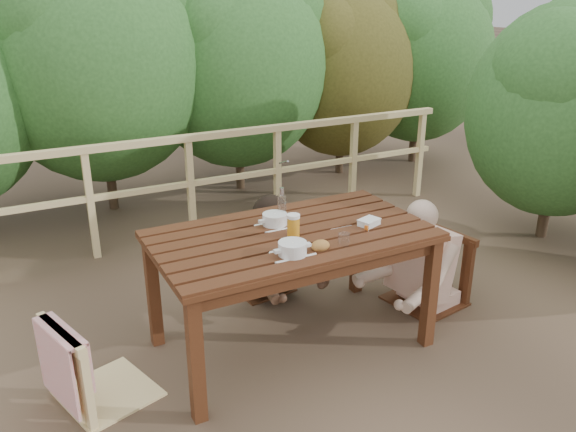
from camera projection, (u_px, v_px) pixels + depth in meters
name	position (u px, v px, depth m)	size (l,w,h in m)	color
ground	(291.00, 343.00, 3.88)	(60.00, 60.00, 0.00)	brown
table	(292.00, 291.00, 3.73)	(1.72, 0.97, 0.80)	#3B1E0F
chair_left	(98.00, 319.00, 3.20)	(0.50, 0.50, 1.01)	#D8BC7D
chair_far	(261.00, 240.00, 4.44)	(0.42, 0.42, 0.84)	#3B1E0F
chair_right	(430.00, 241.00, 4.22)	(0.50, 0.50, 1.01)	#3B1E0F
woman	(259.00, 215.00, 4.39)	(0.50, 0.62, 1.24)	black
diner_right	(436.00, 216.00, 4.16)	(0.56, 0.69, 1.39)	beige
railing	(191.00, 188.00, 5.35)	(5.60, 0.10, 1.01)	#D8BC7D
hedge_row	(182.00, 23.00, 6.01)	(6.60, 1.60, 3.80)	#2B5623
soup_near	(292.00, 250.00, 3.26)	(0.28, 0.28, 0.09)	white
soup_far	(275.00, 220.00, 3.69)	(0.27, 0.27, 0.09)	white
bread_roll	(320.00, 246.00, 3.34)	(0.12, 0.09, 0.07)	#A16537
beer_glass	(293.00, 226.00, 3.50)	(0.08, 0.08, 0.16)	#C9870F
bottle	(282.00, 206.00, 3.72)	(0.06, 0.06, 0.24)	white
tumbler	(344.00, 240.00, 3.40)	(0.07, 0.07, 0.08)	white
butter_tub	(369.00, 223.00, 3.68)	(0.14, 0.10, 0.06)	white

